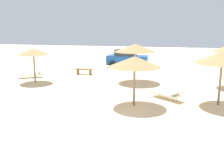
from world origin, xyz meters
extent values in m
plane|color=beige|center=(0.00, 0.00, 0.00)|extent=(80.00, 80.00, 0.00)
cylinder|color=#75604C|center=(1.03, 3.57, 1.05)|extent=(0.12, 0.12, 2.10)
cone|color=#9E7A4C|center=(1.03, 3.57, 2.27)|extent=(2.66, 2.66, 0.53)
cylinder|color=#75604C|center=(-6.69, 7.47, 1.05)|extent=(0.12, 0.12, 2.10)
cone|color=#9E7A4C|center=(-6.69, 7.47, 2.23)|extent=(2.31, 2.31, 0.46)
cylinder|color=#75604C|center=(0.30, 9.22, 1.14)|extent=(0.12, 0.12, 2.29)
cone|color=#9E7A4C|center=(0.30, 9.22, 2.46)|extent=(2.97, 2.97, 0.55)
cylinder|color=#75604C|center=(5.29, 4.60, 1.14)|extent=(0.12, 0.12, 2.28)
cone|color=#9E7A4C|center=(5.29, 4.60, 2.47)|extent=(2.82, 2.82, 0.58)
cube|color=silver|center=(2.59, 5.19, 0.28)|extent=(1.72, 1.57, 0.12)
cube|color=silver|center=(3.21, 4.68, 0.46)|extent=(0.82, 0.83, 0.31)
cylinder|color=silver|center=(3.20, 4.98, 0.11)|extent=(0.06, 0.06, 0.22)
cylinder|color=silver|center=(2.92, 4.64, 0.11)|extent=(0.06, 0.06, 0.22)
cylinder|color=silver|center=(2.26, 5.74, 0.11)|extent=(0.06, 0.06, 0.22)
cylinder|color=silver|center=(1.99, 5.39, 0.11)|extent=(0.06, 0.06, 0.22)
cube|color=silver|center=(-7.98, 8.87, 0.28)|extent=(1.78, 1.43, 0.12)
cube|color=silver|center=(-7.29, 9.29, 0.55)|extent=(0.68, 0.76, 0.48)
cylinder|color=silver|center=(-7.58, 9.37, 0.11)|extent=(0.06, 0.06, 0.22)
cylinder|color=silver|center=(-7.35, 9.00, 0.11)|extent=(0.06, 0.06, 0.22)
cylinder|color=silver|center=(-8.60, 8.75, 0.11)|extent=(0.06, 0.06, 0.22)
cylinder|color=silver|center=(-8.37, 8.37, 0.11)|extent=(0.06, 0.06, 0.22)
cube|color=brown|center=(-4.21, 11.11, 0.45)|extent=(1.51, 0.44, 0.08)
cube|color=brown|center=(-4.76, 11.12, 0.21)|extent=(0.13, 0.36, 0.41)
cube|color=brown|center=(-3.66, 11.09, 0.21)|extent=(0.13, 0.36, 0.41)
cube|color=#194C9E|center=(-1.33, 15.95, 0.67)|extent=(4.03, 1.76, 0.90)
cube|color=#262D38|center=(-1.53, 15.96, 1.42)|extent=(2.02, 1.59, 0.60)
cylinder|color=black|center=(0.04, 16.81, 0.32)|extent=(0.64, 0.23, 0.64)
cylinder|color=black|center=(0.01, 15.05, 0.32)|extent=(0.64, 0.23, 0.64)
cylinder|color=black|center=(-2.66, 16.85, 0.32)|extent=(0.64, 0.23, 0.64)
cylinder|color=black|center=(-2.69, 15.09, 0.32)|extent=(0.64, 0.23, 0.64)
camera|label=1|loc=(2.73, -9.17, 4.05)|focal=41.54mm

